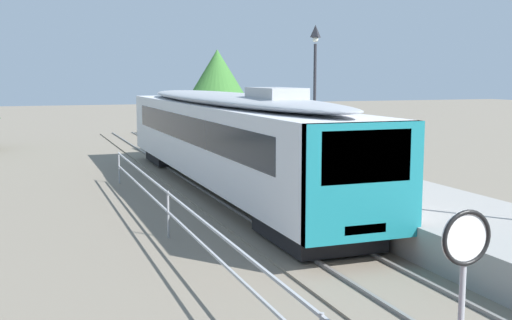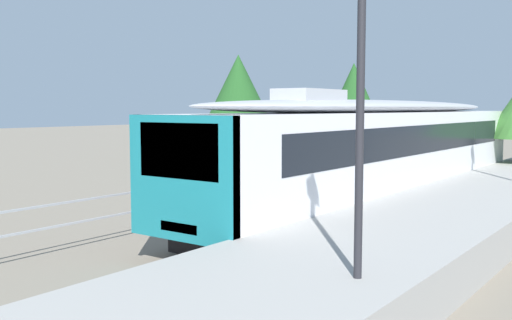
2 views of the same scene
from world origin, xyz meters
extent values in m
plane|color=slate|center=(-3.00, 22.00, 0.00)|extent=(160.00, 160.00, 0.00)
cube|color=slate|center=(0.00, 22.00, 0.03)|extent=(3.20, 60.00, 0.06)
cube|color=slate|center=(-0.72, 22.00, 0.10)|extent=(0.08, 60.00, 0.08)
cube|color=slate|center=(0.72, 22.00, 0.10)|extent=(0.08, 60.00, 0.08)
cube|color=silver|center=(0.00, 26.80, 1.96)|extent=(2.80, 20.35, 2.55)
cube|color=#19757F|center=(0.00, 16.72, 1.96)|extent=(2.80, 0.24, 2.55)
cube|color=black|center=(0.00, 16.64, 2.53)|extent=(2.13, 0.08, 1.12)
cube|color=black|center=(0.00, 26.80, 2.37)|extent=(2.82, 17.10, 0.92)
ellipsoid|color=#A8AAAF|center=(0.00, 26.80, 3.42)|extent=(2.69, 19.54, 0.44)
cube|color=#A8AAAF|center=(0.00, 21.71, 3.70)|extent=(1.10, 2.20, 0.36)
cube|color=#EAE5C6|center=(0.00, 16.65, 0.97)|extent=(1.00, 0.10, 0.20)
cube|color=black|center=(0.00, 19.02, 0.42)|extent=(2.24, 3.20, 0.55)
cube|color=black|center=(0.00, 34.57, 0.42)|extent=(2.24, 3.20, 0.55)
cube|color=#999691|center=(3.25, 22.00, 0.45)|extent=(3.90, 60.00, 0.90)
cylinder|color=#232328|center=(4.38, 28.31, 3.20)|extent=(0.12, 0.12, 4.60)
pyramid|color=#232328|center=(4.38, 28.31, 6.00)|extent=(0.34, 0.34, 0.50)
sphere|color=silver|center=(4.38, 28.31, 5.68)|extent=(0.24, 0.24, 0.24)
cylinder|color=white|center=(-2.37, 10.51, 2.50)|extent=(0.60, 0.03, 0.60)
torus|color=black|center=(-2.37, 10.49, 2.50)|extent=(0.61, 0.05, 0.61)
cube|color=#9EA0A5|center=(-3.30, 12.00, 1.20)|extent=(0.05, 36.00, 0.05)
cylinder|color=#9EA0A5|center=(-3.30, 21.00, 0.62)|extent=(0.06, 0.06, 1.25)
cylinder|color=#9EA0A5|center=(-3.30, 30.00, 0.62)|extent=(0.06, 0.06, 1.25)
cylinder|color=brown|center=(2.83, 36.83, 1.01)|extent=(0.36, 0.36, 2.02)
cone|color=#38702D|center=(2.83, 36.83, 3.81)|extent=(4.41, 4.41, 3.58)
camera|label=1|loc=(-6.67, 5.25, 4.18)|focal=43.89mm
camera|label=2|loc=(8.09, 8.21, 3.38)|focal=40.80mm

